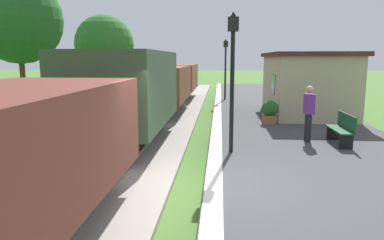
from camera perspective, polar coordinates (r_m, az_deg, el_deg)
name	(u,v)px	position (r m, az deg, el deg)	size (l,w,h in m)	color
ground_plane	(194,197)	(7.49, 0.28, -11.98)	(160.00, 160.00, 0.00)	#47702D
platform_slab	(357,195)	(7.90, 24.56, -10.74)	(6.00, 60.00, 0.25)	#424244
platform_edge_stripe	(214,185)	(7.38, 3.43, -10.21)	(0.36, 60.00, 0.01)	silver
track_ballast	(78,191)	(7.99, -17.45, -10.55)	(3.80, 60.00, 0.12)	#9E9389
rail_near	(112,185)	(7.72, -12.45, -10.04)	(0.07, 60.00, 0.14)	slate
rail_far	(45,184)	(8.24, -22.21, -9.26)	(0.07, 60.00, 0.14)	slate
freight_train	(146,92)	(14.36, -7.27, 4.45)	(2.50, 26.00, 2.72)	brown
station_hut	(306,83)	(17.35, 17.48, 5.54)	(3.50, 5.80, 2.78)	tan
bench_near_hut	(342,129)	(11.56, 22.58, -1.26)	(0.42, 1.50, 0.91)	#1E4C2D
person_waiting	(309,111)	(11.53, 17.91, 1.32)	(0.27, 0.40, 1.71)	black
potted_planter	(270,112)	(14.39, 12.15, 1.29)	(0.64, 0.64, 0.92)	#9E6642
lamp_post_near	(233,57)	(9.62, 6.42, 9.83)	(0.28, 0.28, 3.70)	black
lamp_post_far	(226,58)	(22.55, 5.31, 9.70)	(0.28, 0.28, 3.70)	black
tree_trackside_far	(18,20)	(21.59, -25.67, 13.96)	(4.53, 4.53, 7.00)	#4C3823
tree_field_left	(104,45)	(25.80, -13.64, 11.45)	(3.98, 3.98, 5.69)	#4C3823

